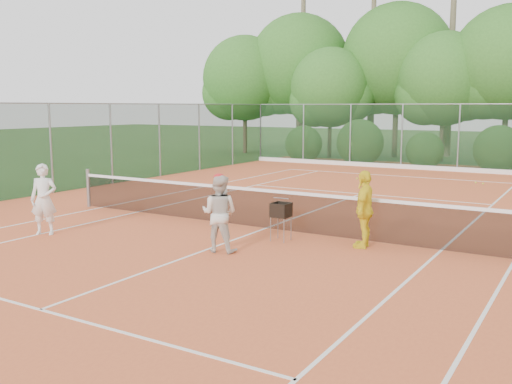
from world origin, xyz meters
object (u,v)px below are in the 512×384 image
player_center_grp (219,213)px  player_yellow (364,209)px  player_white (44,199)px  ball_hopper (281,211)px

player_center_grp → player_yellow: player_yellow is taller
player_yellow → player_center_grp: bearing=-60.5°
player_center_grp → player_yellow: bearing=37.6°
player_center_grp → player_yellow: (2.36, 1.82, 0.02)m
player_white → player_center_grp: player_white is taller
player_yellow → ball_hopper: 1.79m
player_white → ball_hopper: size_ratio=1.94×
player_white → player_yellow: size_ratio=1.01×
player_white → player_center_grp: size_ratio=1.02×
player_white → ball_hopper: (4.89, 2.24, -0.15)m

